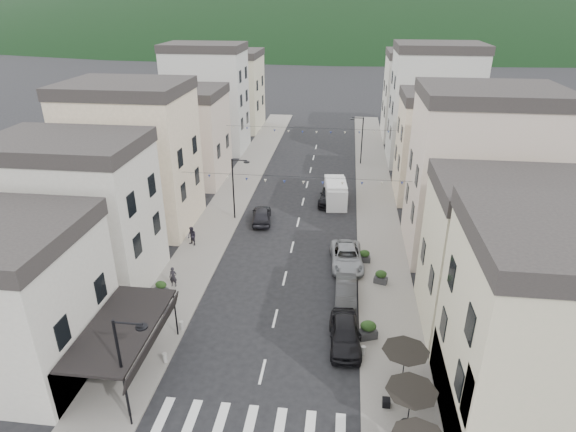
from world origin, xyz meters
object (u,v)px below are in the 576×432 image
parked_car_a (345,334)px  parked_car_d (332,195)px  parked_car_c (347,257)px  pedestrian_b (192,236)px  parked_car_e (262,215)px  parked_car_b (346,292)px  delivery_van (335,192)px  pedestrian_a (173,277)px

parked_car_a → parked_car_d: (-1.69, 22.37, 0.01)m
parked_car_c → parked_car_a: bearing=-94.5°
pedestrian_b → parked_car_a: bearing=-10.5°
parked_car_d → parked_car_e: size_ratio=1.29×
parked_car_c → parked_car_d: 12.91m
parked_car_a → parked_car_b: bearing=86.6°
parked_car_e → delivery_van: bearing=-148.8°
parked_car_d → pedestrian_a: (-10.79, -17.50, 0.08)m
parked_car_b → pedestrian_a: 12.48m
parked_car_c → parked_car_e: (-8.03, 7.13, -0.00)m
parked_car_a → parked_car_d: 22.44m
pedestrian_a → pedestrian_b: bearing=91.5°
parked_car_b → parked_car_c: size_ratio=0.78×
delivery_van → pedestrian_b: (-11.74, -10.93, -0.26)m
parked_car_a → parked_car_b: size_ratio=1.12×
parked_car_d → pedestrian_b: 15.92m
parked_car_b → parked_car_e: bearing=123.0°
parked_car_d → pedestrian_b: bearing=-130.2°
parked_car_a → pedestrian_b: pedestrian_b is taller
parked_car_a → parked_car_e: size_ratio=1.08×
pedestrian_b → parked_car_d: bearing=74.8°
delivery_van → parked_car_c: bearing=-89.7°
parked_car_d → delivery_van: delivery_van is taller
parked_car_a → parked_car_e: 18.54m
delivery_van → pedestrian_b: bearing=-142.7°
parked_car_a → pedestrian_b: bearing=135.9°
parked_car_a → delivery_van: 22.18m
parked_car_d → pedestrian_a: 20.56m
parked_car_c → pedestrian_b: pedestrian_b is taller
parked_car_c → parked_car_d: size_ratio=0.96×
parked_car_a → parked_car_d: parked_car_d is taller
parked_car_b → pedestrian_a: size_ratio=2.70×
parked_car_a → parked_car_b: 4.79m
parked_car_e → parked_car_d: bearing=-146.0°
parked_car_e → delivery_van: 8.66m
pedestrian_a → parked_car_c: bearing=17.2°
parked_car_c → parked_car_d: (-1.69, 12.80, 0.07)m
parked_car_c → parked_car_e: 10.74m
pedestrian_a → pedestrian_b: (-0.55, 6.33, 0.07)m
parked_car_b → pedestrian_b: 14.53m
parked_car_b → delivery_van: delivery_van is taller
parked_car_b → parked_car_e: 14.37m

